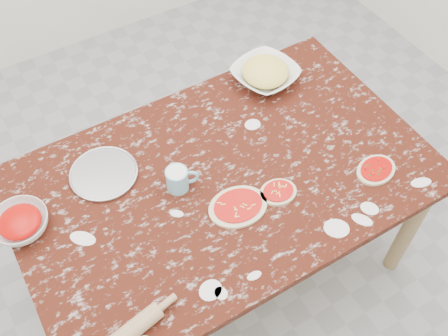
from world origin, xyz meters
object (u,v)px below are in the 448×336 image
(pizza_tray, at_px, (104,174))
(sauce_bowl, at_px, (21,224))
(flour_mug, at_px, (178,179))
(worktable, at_px, (224,188))
(cheese_bowl, at_px, (265,75))

(pizza_tray, relative_size, sauce_bowl, 1.27)
(sauce_bowl, bearing_deg, flour_mug, -12.44)
(pizza_tray, bearing_deg, worktable, -31.31)
(worktable, xyz_separation_m, sauce_bowl, (-0.74, 0.17, 0.11))
(worktable, distance_m, flour_mug, 0.22)
(worktable, height_order, pizza_tray, pizza_tray)
(worktable, relative_size, sauce_bowl, 7.85)
(sauce_bowl, distance_m, flour_mug, 0.58)
(worktable, relative_size, flour_mug, 13.00)
(sauce_bowl, relative_size, flour_mug, 1.66)
(flour_mug, bearing_deg, worktable, -13.73)
(pizza_tray, height_order, sauce_bowl, sauce_bowl)
(pizza_tray, bearing_deg, flour_mug, -41.70)
(worktable, height_order, cheese_bowl, cheese_bowl)
(worktable, xyz_separation_m, pizza_tray, (-0.40, 0.24, 0.09))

